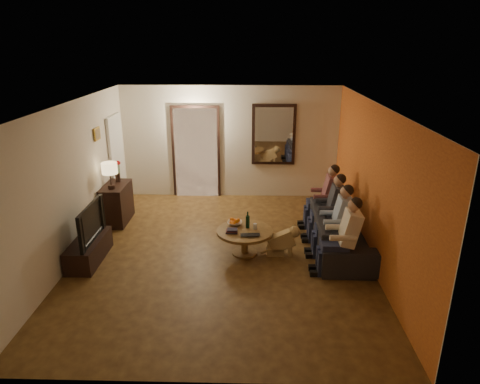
{
  "coord_description": "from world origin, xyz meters",
  "views": [
    {
      "loc": [
        0.49,
        -6.7,
        3.55
      ],
      "look_at": [
        0.3,
        0.3,
        1.05
      ],
      "focal_mm": 32.0,
      "sensor_mm": 36.0,
      "label": 1
    }
  ],
  "objects_px": {
    "table_lamp": "(110,176)",
    "person_c": "(332,211)",
    "coffee_table": "(245,242)",
    "sofa": "(339,231)",
    "person_a": "(345,239)",
    "dresser": "(117,203)",
    "tv_stand": "(89,250)",
    "bowl": "(235,223)",
    "tv": "(85,223)",
    "laptop": "(250,236)",
    "person_b": "(338,224)",
    "wine_bottle": "(248,220)",
    "dog": "(281,240)",
    "person_d": "(326,199)"
  },
  "relations": [
    {
      "from": "sofa",
      "to": "person_a",
      "type": "height_order",
      "value": "person_a"
    },
    {
      "from": "wine_bottle",
      "to": "laptop",
      "type": "bearing_deg",
      "value": -82.5
    },
    {
      "from": "wine_bottle",
      "to": "person_b",
      "type": "bearing_deg",
      "value": -5.02
    },
    {
      "from": "sofa",
      "to": "wine_bottle",
      "type": "height_order",
      "value": "wine_bottle"
    },
    {
      "from": "tv_stand",
      "to": "dog",
      "type": "bearing_deg",
      "value": 4.99
    },
    {
      "from": "coffee_table",
      "to": "sofa",
      "type": "bearing_deg",
      "value": 8.95
    },
    {
      "from": "person_b",
      "to": "tv",
      "type": "bearing_deg",
      "value": -176.24
    },
    {
      "from": "person_a",
      "to": "coffee_table",
      "type": "height_order",
      "value": "person_a"
    },
    {
      "from": "laptop",
      "to": "sofa",
      "type": "bearing_deg",
      "value": 15.21
    },
    {
      "from": "person_c",
      "to": "wine_bottle",
      "type": "xyz_separation_m",
      "value": [
        -1.53,
        -0.47,
        0.01
      ]
    },
    {
      "from": "dresser",
      "to": "person_b",
      "type": "relative_size",
      "value": 0.74
    },
    {
      "from": "bowl",
      "to": "tv",
      "type": "bearing_deg",
      "value": -167.78
    },
    {
      "from": "table_lamp",
      "to": "tv_stand",
      "type": "distance_m",
      "value": 1.68
    },
    {
      "from": "tv_stand",
      "to": "person_a",
      "type": "bearing_deg",
      "value": -4.37
    },
    {
      "from": "person_d",
      "to": "laptop",
      "type": "xyz_separation_m",
      "value": [
        -1.48,
        -1.45,
        -0.14
      ]
    },
    {
      "from": "sofa",
      "to": "person_c",
      "type": "bearing_deg",
      "value": 19.63
    },
    {
      "from": "table_lamp",
      "to": "laptop",
      "type": "relative_size",
      "value": 1.64
    },
    {
      "from": "tv_stand",
      "to": "dresser",
      "type": "bearing_deg",
      "value": 90.0
    },
    {
      "from": "tv",
      "to": "person_c",
      "type": "height_order",
      "value": "person_c"
    },
    {
      "from": "dresser",
      "to": "person_c",
      "type": "relative_size",
      "value": 0.74
    },
    {
      "from": "tv_stand",
      "to": "sofa",
      "type": "relative_size",
      "value": 0.51
    },
    {
      "from": "sofa",
      "to": "dog",
      "type": "distance_m",
      "value": 1.09
    },
    {
      "from": "tv",
      "to": "person_d",
      "type": "relative_size",
      "value": 0.91
    },
    {
      "from": "laptop",
      "to": "tv",
      "type": "bearing_deg",
      "value": 176.89
    },
    {
      "from": "person_a",
      "to": "coffee_table",
      "type": "bearing_deg",
      "value": 158.16
    },
    {
      "from": "table_lamp",
      "to": "wine_bottle",
      "type": "height_order",
      "value": "table_lamp"
    },
    {
      "from": "dresser",
      "to": "wine_bottle",
      "type": "height_order",
      "value": "dresser"
    },
    {
      "from": "tv",
      "to": "dog",
      "type": "height_order",
      "value": "tv"
    },
    {
      "from": "tv",
      "to": "wine_bottle",
      "type": "bearing_deg",
      "value": -81.28
    },
    {
      "from": "person_a",
      "to": "wine_bottle",
      "type": "distance_m",
      "value": 1.7
    },
    {
      "from": "tv",
      "to": "coffee_table",
      "type": "distance_m",
      "value": 2.7
    },
    {
      "from": "bowl",
      "to": "dog",
      "type": "bearing_deg",
      "value": -16.78
    },
    {
      "from": "dresser",
      "to": "dog",
      "type": "xyz_separation_m",
      "value": [
        3.28,
        -1.38,
        -0.12
      ]
    },
    {
      "from": "wine_bottle",
      "to": "coffee_table",
      "type": "bearing_deg",
      "value": -116.57
    },
    {
      "from": "tv_stand",
      "to": "wine_bottle",
      "type": "bearing_deg",
      "value": 8.72
    },
    {
      "from": "table_lamp",
      "to": "person_c",
      "type": "relative_size",
      "value": 0.45
    },
    {
      "from": "tv",
      "to": "laptop",
      "type": "xyz_separation_m",
      "value": [
        2.74,
        0.03,
        -0.23
      ]
    },
    {
      "from": "dresser",
      "to": "coffee_table",
      "type": "distance_m",
      "value": 2.97
    },
    {
      "from": "sofa",
      "to": "wine_bottle",
      "type": "xyz_separation_m",
      "value": [
        -1.63,
        -0.17,
        0.27
      ]
    },
    {
      "from": "person_b",
      "to": "coffee_table",
      "type": "bearing_deg",
      "value": 178.74
    },
    {
      "from": "person_c",
      "to": "dog",
      "type": "relative_size",
      "value": 2.14
    },
    {
      "from": "tv",
      "to": "laptop",
      "type": "height_order",
      "value": "tv"
    },
    {
      "from": "person_c",
      "to": "dog",
      "type": "distance_m",
      "value": 1.16
    },
    {
      "from": "tv_stand",
      "to": "person_c",
      "type": "bearing_deg",
      "value": 11.74
    },
    {
      "from": "dresser",
      "to": "dog",
      "type": "relative_size",
      "value": 1.59
    },
    {
      "from": "tv_stand",
      "to": "coffee_table",
      "type": "xyz_separation_m",
      "value": [
        2.64,
        0.31,
        0.03
      ]
    },
    {
      "from": "sofa",
      "to": "wine_bottle",
      "type": "relative_size",
      "value": 7.33
    },
    {
      "from": "person_b",
      "to": "person_c",
      "type": "xyz_separation_m",
      "value": [
        0.0,
        0.6,
        0.0
      ]
    },
    {
      "from": "dresser",
      "to": "person_c",
      "type": "xyz_separation_m",
      "value": [
        4.22,
        -0.78,
        0.2
      ]
    },
    {
      "from": "table_lamp",
      "to": "coffee_table",
      "type": "bearing_deg",
      "value": -23.16
    }
  ]
}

